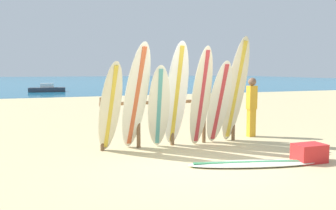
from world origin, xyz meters
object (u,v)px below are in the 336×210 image
(surfboard_leaning_right, at_px, (219,103))
(surfboard_leaning_center, at_px, (176,96))
(surfboard_leaning_center_left, at_px, (159,108))
(surfboard_lying_on_sand, at_px, (253,164))
(surfboard_leaning_far_right, at_px, (235,91))
(beachgoer_standing, at_px, (252,104))
(surfboard_leaning_left, at_px, (136,98))
(surfboard_leaning_center_right, at_px, (201,97))
(surfboard_leaning_far_left, at_px, (110,108))
(small_boat_offshore, at_px, (47,89))
(surfboard_rack, at_px, (172,115))
(cooler_box, at_px, (309,153))

(surfboard_leaning_right, bearing_deg, surfboard_leaning_center, 179.93)
(surfboard_leaning_center_left, bearing_deg, surfboard_lying_on_sand, -55.66)
(surfboard_lying_on_sand, bearing_deg, surfboard_leaning_far_right, 68.70)
(surfboard_leaning_far_right, height_order, beachgoer_standing, surfboard_leaning_far_right)
(surfboard_leaning_center, bearing_deg, surfboard_leaning_left, 178.03)
(surfboard_leaning_left, xyz_separation_m, surfboard_lying_on_sand, (1.77, -1.89, -1.16))
(surfboard_leaning_center, xyz_separation_m, surfboard_leaning_center_right, (0.61, -0.04, -0.04))
(surfboard_leaning_far_left, distance_m, small_boat_offshore, 23.10)
(surfboard_leaning_center_left, bearing_deg, small_boat_offshore, 94.91)
(surfboard_leaning_center_left, xyz_separation_m, surfboard_leaning_far_right, (2.00, 0.05, 0.34))
(surfboard_leaning_right, height_order, beachgoer_standing, surfboard_leaning_right)
(surfboard_rack, height_order, surfboard_leaning_center, surfboard_leaning_center)
(surfboard_rack, xyz_separation_m, surfboard_leaning_left, (-0.97, -0.30, 0.46))
(surfboard_leaning_far_left, height_order, cooler_box, surfboard_leaning_far_left)
(surfboard_leaning_right, relative_size, surfboard_leaning_far_right, 0.78)
(surfboard_rack, relative_size, cooler_box, 5.76)
(surfboard_leaning_center, height_order, small_boat_offshore, surfboard_leaning_center)
(surfboard_leaning_center_right, relative_size, small_boat_offshore, 0.79)
(surfboard_leaning_center_right, distance_m, surfboard_leaning_right, 0.52)
(surfboard_rack, bearing_deg, surfboard_leaning_far_left, -166.96)
(surfboard_leaning_center, bearing_deg, surfboard_rack, 84.22)
(surfboard_leaning_center, bearing_deg, cooler_box, -45.56)
(surfboard_leaning_far_left, distance_m, surfboard_leaning_right, 2.62)
(cooler_box, bearing_deg, surfboard_lying_on_sand, 172.72)
(surfboard_leaning_center, distance_m, cooler_box, 3.03)
(surfboard_leaning_left, xyz_separation_m, small_boat_offshore, (-1.47, 23.01, -0.94))
(surfboard_leaning_far_right, bearing_deg, surfboard_rack, 168.96)
(surfboard_leaning_center_right, relative_size, surfboard_lying_on_sand, 0.92)
(surfboard_lying_on_sand, height_order, beachgoer_standing, beachgoer_standing)
(surfboard_leaning_right, bearing_deg, surfboard_leaning_center_left, -179.65)
(surfboard_leaning_center, bearing_deg, surfboard_leaning_center_right, -4.20)
(surfboard_leaning_center, height_order, cooler_box, surfboard_leaning_center)
(surfboard_leaning_center, distance_m, small_boat_offshore, 23.19)
(surfboard_leaning_right, bearing_deg, surfboard_rack, 162.53)
(surfboard_leaning_left, relative_size, beachgoer_standing, 1.50)
(surfboard_leaning_center_left, bearing_deg, surfboard_leaning_center_right, -1.88)
(cooler_box, bearing_deg, surfboard_leaning_center, 135.90)
(surfboard_leaning_left, bearing_deg, surfboard_leaning_far_right, 0.06)
(surfboard_leaning_far_left, relative_size, small_boat_offshore, 0.67)
(surfboard_leaning_center_left, distance_m, cooler_box, 3.25)
(surfboard_leaning_right, bearing_deg, beachgoer_standing, 24.25)
(surfboard_lying_on_sand, xyz_separation_m, cooler_box, (1.16, -0.18, 0.14))
(surfboard_leaning_center_right, height_order, cooler_box, surfboard_leaning_center_right)
(surfboard_lying_on_sand, height_order, small_boat_offshore, small_boat_offshore)
(surfboard_leaning_center_left, relative_size, surfboard_leaning_center, 0.79)
(surfboard_leaning_far_left, distance_m, surfboard_leaning_center_left, 1.10)
(surfboard_leaning_far_right, bearing_deg, cooler_box, -78.48)
(surfboard_rack, height_order, surfboard_leaning_far_left, surfboard_leaning_far_left)
(surfboard_leaning_center_left, relative_size, beachgoer_standing, 1.20)
(surfboard_leaning_center_left, bearing_deg, surfboard_rack, 36.99)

